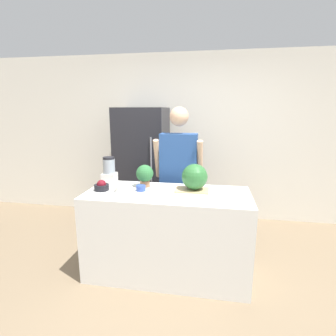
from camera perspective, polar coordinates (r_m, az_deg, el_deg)
ground_plane at (r=2.82m, az=-1.51°, el=-25.59°), size 14.00×14.00×0.00m
wall_back at (r=4.26m, az=3.79°, el=6.59°), size 8.00×0.06×2.60m
counter_island at (r=2.87m, az=-0.12°, el=-14.03°), size 1.68×0.72×0.91m
refrigerator at (r=4.06m, az=-5.52°, el=0.35°), size 0.73×0.71×1.77m
person at (r=3.30m, az=2.31°, el=-1.93°), size 0.59×0.28×1.78m
cutting_board at (r=2.77m, az=5.24°, el=-4.78°), size 0.35×0.23×0.01m
watermelon at (r=2.74m, az=5.82°, el=-1.91°), size 0.27×0.27×0.27m
bowl_cherries at (r=2.85m, az=-14.27°, el=-3.87°), size 0.15×0.15×0.11m
bowl_cream at (r=2.77m, az=-9.65°, el=-4.28°), size 0.18×0.18×0.10m
bowl_small_blue at (r=2.76m, az=-5.92°, el=-4.38°), size 0.10×0.10×0.06m
blender at (r=3.07m, az=-12.68°, el=-0.63°), size 0.15×0.15×0.31m
potted_plant at (r=2.88m, az=-5.08°, el=-1.41°), size 0.19×0.19×0.25m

